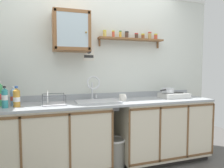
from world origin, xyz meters
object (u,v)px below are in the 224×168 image
at_px(bottle_detergent_teal_2, 5,98).
at_px(bottle_juice_amber_3, 17,98).
at_px(hot_plate_stove, 174,95).
at_px(wall_cabinet, 71,32).
at_px(warning_sign, 89,53).
at_px(saucepan, 168,90).
at_px(bottle_water_blue_5, 13,97).
at_px(mug, 123,97).
at_px(dish_rack, 53,102).
at_px(sink, 97,102).
at_px(trash_bin, 115,153).

distance_m(bottle_detergent_teal_2, bottle_juice_amber_3, 0.12).
bearing_deg(hot_plate_stove, wall_cabinet, 174.86).
relative_size(hot_plate_stove, warning_sign, 1.83).
distance_m(saucepan, bottle_water_blue_5, 2.10).
xyz_separation_m(bottle_detergent_teal_2, warning_sign, (1.03, 0.38, 0.54)).
bearing_deg(saucepan, mug, -175.46).
height_order(dish_rack, warning_sign, warning_sign).
xyz_separation_m(bottle_juice_amber_3, warning_sign, (0.91, 0.34, 0.55)).
bearing_deg(bottle_juice_amber_3, bottle_detergent_teal_2, -164.06).
xyz_separation_m(wall_cabinet, warning_sign, (0.26, 0.15, -0.26)).
relative_size(bottle_juice_amber_3, bottle_water_blue_5, 1.05).
bearing_deg(sink, dish_rack, -174.64).
relative_size(hot_plate_stove, bottle_water_blue_5, 1.72).
height_order(hot_plate_stove, bottle_water_blue_5, bottle_water_blue_5).
xyz_separation_m(hot_plate_stove, wall_cabinet, (-1.50, 0.13, 0.88)).
distance_m(hot_plate_stove, bottle_water_blue_5, 2.20).
bearing_deg(bottle_detergent_teal_2, saucepan, 3.02).
distance_m(hot_plate_stove, dish_rack, 1.75).
bearing_deg(saucepan, trash_bin, -172.79).
bearing_deg(trash_bin, wall_cabinet, 156.85).
relative_size(bottle_detergent_teal_2, bottle_water_blue_5, 1.08).
bearing_deg(hot_plate_stove, bottle_water_blue_5, 178.70).
relative_size(hot_plate_stove, saucepan, 1.23).
height_order(bottle_detergent_teal_2, mug, bottle_detergent_teal_2).
xyz_separation_m(sink, trash_bin, (0.21, -0.12, -0.68)).
bearing_deg(sink, warning_sign, 102.09).
distance_m(bottle_juice_amber_3, warning_sign, 1.12).
bearing_deg(saucepan, bottle_juice_amber_3, -177.74).
xyz_separation_m(sink, hot_plate_stove, (1.18, -0.02, 0.05)).
distance_m(wall_cabinet, warning_sign, 0.40).
distance_m(bottle_detergent_teal_2, trash_bin, 1.53).
distance_m(sink, mug, 0.35).
bearing_deg(mug, warning_sign, 140.95).
xyz_separation_m(bottle_juice_amber_3, bottle_water_blue_5, (-0.05, 0.11, -0.00)).
bearing_deg(bottle_detergent_teal_2, wall_cabinet, 16.65).
bearing_deg(mug, bottle_detergent_teal_2, -177.78).
height_order(sink, trash_bin, sink).
bearing_deg(trash_bin, bottle_water_blue_5, 173.46).
bearing_deg(hot_plate_stove, trash_bin, -174.60).
relative_size(saucepan, bottle_juice_amber_3, 1.33).
relative_size(sink, saucepan, 1.82).
height_order(bottle_detergent_teal_2, bottle_juice_amber_3, bottle_detergent_teal_2).
distance_m(bottle_juice_amber_3, dish_rack, 0.41).
relative_size(bottle_detergent_teal_2, wall_cabinet, 0.48).
bearing_deg(bottle_juice_amber_3, mug, 0.97).
bearing_deg(bottle_juice_amber_3, bottle_water_blue_5, 113.87).
relative_size(sink, bottle_detergent_teal_2, 2.35).
height_order(sink, dish_rack, sink).
bearing_deg(saucepan, sink, 179.71).
xyz_separation_m(hot_plate_stove, mug, (-0.84, -0.04, 0.01)).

